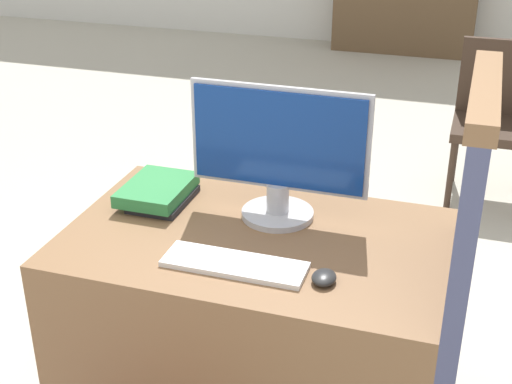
# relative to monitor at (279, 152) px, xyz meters

# --- Properties ---
(desk) EXTENTS (1.16, 0.74, 0.74)m
(desk) POSITION_rel_monitor_xyz_m (-0.03, -0.14, -0.59)
(desk) COLOR brown
(desk) RESTS_ON ground_plane
(carrel_divider) EXTENTS (0.07, 0.62, 1.31)m
(carrel_divider) POSITION_rel_monitor_xyz_m (0.58, -0.21, -0.30)
(carrel_divider) COLOR #474C70
(carrel_divider) RESTS_ON ground_plane
(monitor) EXTENTS (0.57, 0.23, 0.43)m
(monitor) POSITION_rel_monitor_xyz_m (0.00, 0.00, 0.00)
(monitor) COLOR #B7B7BC
(monitor) RESTS_ON desk
(keyboard) EXTENTS (0.41, 0.13, 0.02)m
(keyboard) POSITION_rel_monitor_xyz_m (-0.03, -0.33, -0.21)
(keyboard) COLOR white
(keyboard) RESTS_ON desk
(mouse) EXTENTS (0.07, 0.08, 0.03)m
(mouse) POSITION_rel_monitor_xyz_m (0.23, -0.33, -0.21)
(mouse) COLOR #262626
(mouse) RESTS_ON desk
(book_stack) EXTENTS (0.21, 0.27, 0.06)m
(book_stack) POSITION_rel_monitor_xyz_m (-0.41, -0.02, -0.19)
(book_stack) COLOR #232328
(book_stack) RESTS_ON desk
(far_chair) EXTENTS (0.44, 0.44, 0.87)m
(far_chair) POSITION_rel_monitor_xyz_m (0.67, 2.02, -0.48)
(far_chair) COLOR #38281E
(far_chair) RESTS_ON ground_plane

